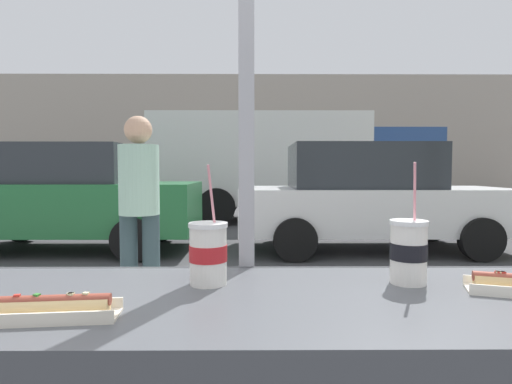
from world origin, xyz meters
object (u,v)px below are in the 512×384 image
object	(u,v)px
soda_cup_right	(208,252)
box_truck	(288,163)
soda_cup_left	(408,251)
parked_car_green	(68,197)
pedestrian	(139,203)
hotdog_tray_far	(55,308)
parked_car_white	(368,197)

from	to	relation	value
soda_cup_right	box_truck	xyz separation A→B (m)	(1.05, 9.77, 0.42)
soda_cup_left	parked_car_green	bearing A→B (deg)	121.33
parked_car_green	pedestrian	xyz separation A→B (m)	(2.12, -3.47, 0.18)
soda_cup_left	parked_car_green	size ratio (longest dim) A/B	0.08
parked_car_green	hotdog_tray_far	bearing A→B (deg)	-66.20
parked_car_green	box_truck	xyz separation A→B (m)	(3.96, 4.08, 0.64)
parked_car_white	box_truck	xyz separation A→B (m)	(-0.97, 4.08, 0.64)
hotdog_tray_far	parked_car_white	xyz separation A→B (m)	(2.31, 5.95, -0.16)
parked_car_green	box_truck	size ratio (longest dim) A/B	0.58
parked_car_white	box_truck	world-z (taller)	box_truck
hotdog_tray_far	parked_car_white	size ratio (longest dim) A/B	0.06
soda_cup_left	soda_cup_right	bearing A→B (deg)	-179.53
box_truck	parked_car_green	bearing A→B (deg)	-134.16
soda_cup_right	parked_car_white	size ratio (longest dim) A/B	0.07
soda_cup_left	soda_cup_right	xyz separation A→B (m)	(-0.54, -0.00, -0.00)
soda_cup_left	soda_cup_right	world-z (taller)	soda_cup_left
soda_cup_right	parked_car_green	xyz separation A→B (m)	(-2.91, 5.69, -0.22)
parked_car_green	box_truck	bearing A→B (deg)	45.84
hotdog_tray_far	parked_car_white	distance (m)	6.38
parked_car_green	parked_car_white	distance (m)	4.94
parked_car_green	soda_cup_left	bearing A→B (deg)	-58.67
hotdog_tray_far	box_truck	world-z (taller)	box_truck
hotdog_tray_far	box_truck	bearing A→B (deg)	82.40
soda_cup_right	parked_car_white	xyz separation A→B (m)	(2.02, 5.69, -0.22)
box_truck	pedestrian	xyz separation A→B (m)	(-1.84, -7.55, -0.46)
soda_cup_right	hotdog_tray_far	xyz separation A→B (m)	(-0.29, -0.26, -0.06)
parked_car_white	pedestrian	distance (m)	4.47
soda_cup_right	box_truck	size ratio (longest dim) A/B	0.05
soda_cup_left	hotdog_tray_far	world-z (taller)	soda_cup_left
box_truck	hotdog_tray_far	bearing A→B (deg)	-97.60
soda_cup_left	hotdog_tray_far	xyz separation A→B (m)	(-0.84, -0.27, -0.07)
box_truck	pedestrian	bearing A→B (deg)	-103.73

